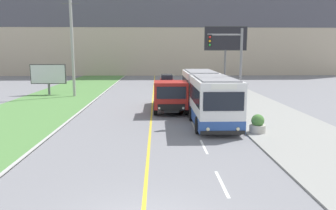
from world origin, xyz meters
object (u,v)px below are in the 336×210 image
(car_distant, at_px, (167,80))
(utility_pole_far, at_px, (72,44))
(planter_round_far, at_px, (212,90))
(planter_round_near, at_px, (258,124))
(planter_round_second, at_px, (234,108))
(traffic_light_mast, at_px, (231,64))
(planter_round_third, at_px, (221,98))
(city_bus, at_px, (206,95))
(billboard_large, at_px, (226,41))
(dump_truck, at_px, (170,96))
(billboard_small, at_px, (48,75))

(car_distant, relative_size, utility_pole_far, 0.40)
(utility_pole_far, distance_m, planter_round_far, 15.29)
(planter_round_near, height_order, planter_round_far, planter_round_far)
(planter_round_second, bearing_deg, traffic_light_mast, -109.42)
(car_distant, relative_size, planter_round_third, 3.97)
(city_bus, height_order, planter_round_near, city_bus)
(billboard_large, bearing_deg, car_distant, 144.10)
(city_bus, xyz_separation_m, planter_round_far, (2.33, 11.19, -1.03))
(billboard_large, bearing_deg, planter_round_third, -103.24)
(billboard_large, height_order, planter_round_third, billboard_large)
(car_distant, height_order, billboard_large, billboard_large)
(utility_pole_far, bearing_deg, planter_round_second, -36.51)
(dump_truck, bearing_deg, billboard_large, 64.09)
(dump_truck, height_order, car_distant, dump_truck)
(utility_pole_far, relative_size, planter_round_far, 9.68)
(city_bus, distance_m, billboard_small, 19.56)
(planter_round_far, bearing_deg, billboard_small, 176.46)
(billboard_small, bearing_deg, planter_round_near, -44.90)
(traffic_light_mast, bearing_deg, city_bus, 118.38)
(traffic_light_mast, relative_size, billboard_small, 1.63)
(city_bus, height_order, car_distant, city_bus)
(city_bus, xyz_separation_m, planter_round_third, (2.20, 5.75, -1.04))
(billboard_large, xyz_separation_m, planter_round_third, (-2.62, -11.14, -5.34))
(traffic_light_mast, bearing_deg, billboard_small, 138.49)
(dump_truck, bearing_deg, car_distant, 89.02)
(dump_truck, distance_m, utility_pole_far, 13.94)
(dump_truck, relative_size, billboard_small, 1.87)
(planter_round_second, distance_m, planter_round_far, 10.88)
(billboard_large, bearing_deg, planter_round_second, -99.14)
(planter_round_far, bearing_deg, car_distant, 112.72)
(car_distant, distance_m, planter_round_third, 16.80)
(dump_truck, height_order, planter_round_near, dump_truck)
(billboard_small, xyz_separation_m, planter_round_third, (17.43, -6.52, -1.63))
(traffic_light_mast, distance_m, planter_round_near, 4.50)
(dump_truck, xyz_separation_m, billboard_small, (-12.69, 10.53, 0.93))
(planter_round_far, bearing_deg, traffic_light_mast, -94.62)
(city_bus, relative_size, car_distant, 2.96)
(billboard_small, bearing_deg, utility_pole_far, -23.92)
(car_distant, bearing_deg, billboard_large, -35.90)
(city_bus, bearing_deg, planter_round_far, 78.24)
(billboard_large, bearing_deg, planter_round_far, -113.65)
(utility_pole_far, distance_m, planter_round_near, 22.11)
(car_distant, xyz_separation_m, utility_pole_far, (-9.99, -11.04, 4.70))
(planter_round_third, relative_size, planter_round_far, 0.98)
(city_bus, distance_m, traffic_light_mast, 3.48)
(planter_round_far, bearing_deg, planter_round_near, -90.31)
(planter_round_near, bearing_deg, billboard_small, 135.10)
(city_bus, relative_size, planter_round_near, 11.95)
(planter_round_near, height_order, planter_round_second, planter_round_second)
(planter_round_far, bearing_deg, dump_truck, -117.23)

